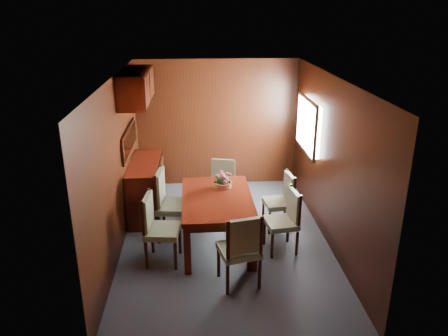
{
  "coord_description": "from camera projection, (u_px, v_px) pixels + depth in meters",
  "views": [
    {
      "loc": [
        -0.39,
        -5.75,
        3.29
      ],
      "look_at": [
        0.0,
        0.25,
        1.05
      ],
      "focal_mm": 35.0,
      "sensor_mm": 36.0,
      "label": 1
    }
  ],
  "objects": [
    {
      "name": "chair_head",
      "position": [
        241.0,
        247.0,
        5.27
      ],
      "size": [
        0.56,
        0.55,
        1.0
      ],
      "rotation": [
        0.0,
        0.0,
        0.23
      ],
      "color": "black",
      "rests_on": "ground"
    },
    {
      "name": "sideboard",
      "position": [
        146.0,
        188.0,
        7.25
      ],
      "size": [
        0.48,
        1.4,
        0.9
      ],
      "primitive_type": "cube",
      "color": "#360E06",
      "rests_on": "ground"
    },
    {
      "name": "room_shell",
      "position": [
        216.0,
        128.0,
        6.28
      ],
      "size": [
        3.06,
        4.52,
        2.41
      ],
      "color": "black",
      "rests_on": "ground"
    },
    {
      "name": "chair_right_far",
      "position": [
        282.0,
        198.0,
        6.74
      ],
      "size": [
        0.46,
        0.47,
        0.91
      ],
      "rotation": [
        0.0,
        0.0,
        1.68
      ],
      "color": "black",
      "rests_on": "ground"
    },
    {
      "name": "chair_left_near",
      "position": [
        157.0,
        225.0,
        5.81
      ],
      "size": [
        0.5,
        0.51,
        0.99
      ],
      "rotation": [
        0.0,
        0.0,
        -1.68
      ],
      "color": "black",
      "rests_on": "ground"
    },
    {
      "name": "chair_left_far",
      "position": [
        169.0,
        200.0,
        6.43
      ],
      "size": [
        0.54,
        0.56,
        1.07
      ],
      "rotation": [
        0.0,
        0.0,
        -1.68
      ],
      "color": "black",
      "rests_on": "ground"
    },
    {
      "name": "chair_foot",
      "position": [
        222.0,
        183.0,
        7.26
      ],
      "size": [
        0.52,
        0.51,
        0.93
      ],
      "rotation": [
        0.0,
        0.0,
        2.92
      ],
      "color": "black",
      "rests_on": "ground"
    },
    {
      "name": "dining_table",
      "position": [
        217.0,
        204.0,
        6.22
      ],
      "size": [
        1.01,
        1.6,
        0.74
      ],
      "rotation": [
        0.0,
        0.0,
        0.01
      ],
      "color": "#360E06",
      "rests_on": "ground"
    },
    {
      "name": "ground",
      "position": [
        225.0,
        239.0,
        6.55
      ],
      "size": [
        4.5,
        4.5,
        0.0
      ],
      "primitive_type": "plane",
      "color": "#3B4451",
      "rests_on": "ground"
    },
    {
      "name": "chair_right_near",
      "position": [
        286.0,
        217.0,
        6.11
      ],
      "size": [
        0.47,
        0.49,
        0.92
      ],
      "rotation": [
        0.0,
        0.0,
        1.71
      ],
      "color": "black",
      "rests_on": "ground"
    },
    {
      "name": "flower_centerpiece",
      "position": [
        223.0,
        179.0,
        6.47
      ],
      "size": [
        0.27,
        0.27,
        0.27
      ],
      "color": "#B05B36",
      "rests_on": "dining_table"
    }
  ]
}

